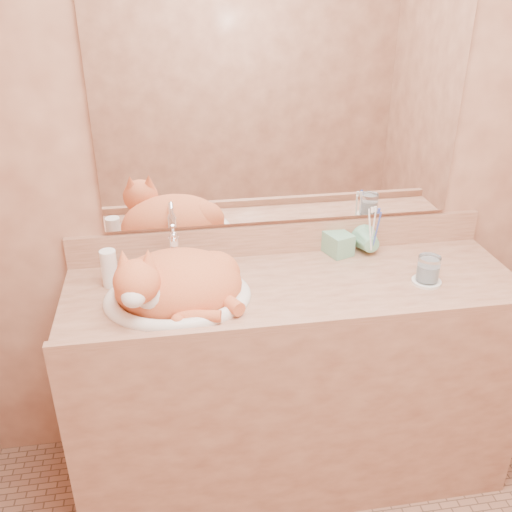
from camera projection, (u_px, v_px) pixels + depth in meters
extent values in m
cube|color=brown|center=(282.00, 151.00, 2.04)|extent=(2.40, 0.02, 2.50)
cube|color=white|center=(284.00, 113.00, 1.97)|extent=(1.30, 0.02, 0.80)
imported|color=#6EB18C|center=(348.00, 236.00, 2.12)|extent=(0.11, 0.11, 0.19)
imported|color=#6EB18C|center=(372.00, 247.00, 2.15)|extent=(0.11, 0.11, 0.09)
cylinder|color=silver|center=(426.00, 282.00, 2.00)|extent=(0.10, 0.10, 0.01)
cylinder|color=silver|center=(428.00, 269.00, 1.98)|extent=(0.08, 0.08, 0.09)
cylinder|color=white|center=(109.00, 268.00, 1.96)|extent=(0.06, 0.06, 0.13)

